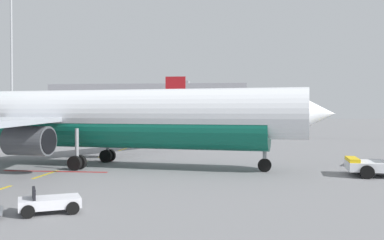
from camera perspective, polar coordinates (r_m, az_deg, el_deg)
name	(u,v)px	position (r m, az deg, el deg)	size (l,w,h in m)	color
ground	(318,152)	(49.52, 16.19, -4.04)	(400.00, 400.00, 0.00)	slate
apron_paint_markings	(115,152)	(48.08, -10.09, -4.16)	(8.00, 95.49, 0.01)	yellow
airliner_foreground	(109,118)	(35.65, -10.85, 0.32)	(34.79, 34.26, 12.20)	white
airliner_mid_left	(116,114)	(93.38, -10.00, 0.77)	(33.17, 33.06, 11.65)	white
apron_light_mast_near	(11,35)	(80.97, -22.66, 10.31)	(1.80, 1.80, 28.45)	slate
terminal_satellite	(153,105)	(151.81, -5.13, 2.02)	(64.56, 26.87, 14.74)	gray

